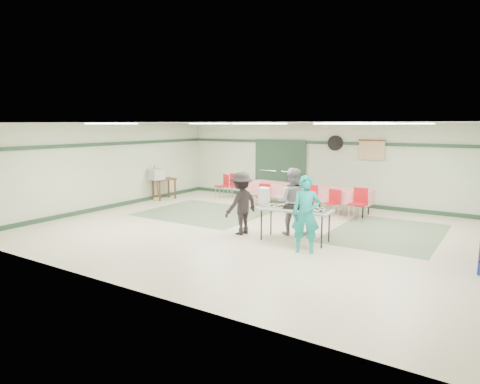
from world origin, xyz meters
The scene contains 36 objects.
floor centered at (0.00, 0.00, 0.00)m, with size 11.00×11.00×0.00m, color beige.
ceiling centered at (0.00, 0.00, 2.70)m, with size 11.00×11.00×0.00m, color white.
wall_back centered at (0.00, 4.50, 1.35)m, with size 11.00×11.00×0.00m, color beige.
wall_front centered at (0.00, -4.50, 1.35)m, with size 11.00×11.00×0.00m, color beige.
wall_left centered at (-5.50, 0.00, 1.35)m, with size 9.00×9.00×0.00m, color beige.
trim_back centered at (0.00, 4.47, 2.05)m, with size 11.00×0.06×0.10m, color #213D2A.
baseboard_back centered at (0.00, 4.47, 0.06)m, with size 11.00×0.06×0.12m, color #213D2A.
trim_left centered at (-5.47, 0.00, 2.05)m, with size 9.00×0.06×0.10m, color #213D2A.
baseboard_left centered at (-5.47, 0.00, 0.06)m, with size 9.00×0.06×0.12m, color #213D2A.
green_patch_a centered at (-2.50, 1.00, 0.00)m, with size 3.50×3.00×0.01m, color gray.
green_patch_b centered at (2.80, 1.50, 0.00)m, with size 2.50×3.50×0.01m, color gray.
double_door_left centered at (-2.20, 4.44, 1.05)m, with size 0.90×0.06×2.10m, color gray.
double_door_right centered at (-1.25, 4.44, 1.05)m, with size 0.90×0.06×2.10m, color gray.
door_frame centered at (-1.73, 4.42, 1.05)m, with size 2.00×0.03×2.15m, color #213D2A.
wall_fan centered at (0.30, 4.44, 2.05)m, with size 0.50×0.50×0.10m, color black.
scroll_banner centered at (1.50, 4.44, 1.85)m, with size 0.80×0.02×0.60m, color tan.
serving_table centered at (1.20, -0.41, 0.71)m, with size 1.72×0.80×0.76m.
sheet_tray_right centered at (1.70, -0.42, 0.77)m, with size 0.53×0.41×0.02m, color silver.
sheet_tray_mid centered at (1.05, -0.33, 0.77)m, with size 0.58×0.44×0.02m, color silver.
sheet_tray_left centered at (0.70, -0.47, 0.77)m, with size 0.58×0.44×0.02m, color silver.
baking_pan centered at (1.21, -0.39, 0.80)m, with size 0.50×0.32×0.08m, color black.
foam_box_stack centered at (0.32, -0.31, 0.96)m, with size 0.22×0.20×0.40m, color white.
volunteer_teal centered at (1.75, -1.06, 0.81)m, with size 0.59×0.39×1.63m, color #148A84.
volunteer_grey centered at (0.86, 0.11, 0.82)m, with size 0.79×0.62×1.64m, color gray.
volunteer_dark centered at (-0.19, -0.52, 0.76)m, with size 0.99×0.57×1.53m, color black.
dining_table_a centered at (1.01, 3.13, 0.57)m, with size 1.85×0.86×0.77m.
dining_table_b centered at (-1.19, 3.13, 0.57)m, with size 1.94×1.01×0.77m.
chair_a centered at (1.00, 2.56, 0.49)m, with size 0.42×0.42×0.80m.
chair_b centered at (0.26, 2.57, 0.53)m, with size 0.43×0.43×0.87m.
chair_c centered at (1.74, 2.57, 0.55)m, with size 0.47×0.47×0.90m.
chair_d centered at (-1.31, 2.55, 0.48)m, with size 0.45×0.45×0.79m.
chair_loose_a centered at (-3.06, 3.60, 0.56)m, with size 0.60×0.60×0.91m.
chair_loose_b centered at (-3.47, 3.40, 0.53)m, with size 0.55×0.55×0.87m.
printer_table centered at (-5.15, 2.10, 0.63)m, with size 0.69×0.90×0.74m.
office_printer centered at (-5.15, 1.72, 0.93)m, with size 0.47×0.41×0.37m, color #A7A6A3.
broom centered at (-5.23, 1.81, 0.64)m, with size 0.03×0.03×1.24m, color brown.
Camera 1 is at (5.32, -9.12, 2.68)m, focal length 32.00 mm.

